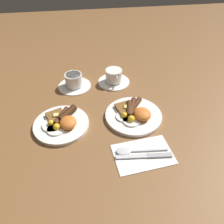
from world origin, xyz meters
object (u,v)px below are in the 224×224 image
(breakfast_plate_near, at_px, (134,114))
(teacup_near, at_px, (114,77))
(knife, at_px, (147,156))
(spoon, at_px, (129,151))
(breakfast_plate_far, at_px, (62,123))
(teacup_far, at_px, (74,81))

(breakfast_plate_near, xyz_separation_m, teacup_near, (0.27, 0.04, 0.01))
(knife, relative_size, spoon, 1.05)
(knife, bearing_deg, breakfast_plate_far, -28.82)
(breakfast_plate_far, relative_size, spoon, 1.17)
(knife, xyz_separation_m, spoon, (0.03, 0.06, 0.00))
(breakfast_plate_near, xyz_separation_m, knife, (-0.21, -0.00, -0.01))
(teacup_near, relative_size, knife, 0.81)
(knife, bearing_deg, teacup_far, -57.47)
(breakfast_plate_far, xyz_separation_m, teacup_far, (0.27, -0.06, 0.01))
(breakfast_plate_near, relative_size, teacup_far, 1.47)
(breakfast_plate_near, distance_m, breakfast_plate_far, 0.30)
(breakfast_plate_near, xyz_separation_m, spoon, (-0.18, 0.06, -0.01))
(breakfast_plate_far, distance_m, teacup_far, 0.28)
(breakfast_plate_far, xyz_separation_m, spoon, (-0.17, -0.24, -0.01))
(teacup_near, height_order, spoon, teacup_near)
(breakfast_plate_near, height_order, knife, breakfast_plate_near)
(breakfast_plate_far, bearing_deg, knife, -124.28)
(breakfast_plate_near, xyz_separation_m, teacup_far, (0.26, 0.24, 0.01))
(breakfast_plate_far, height_order, teacup_far, teacup_far)
(teacup_near, xyz_separation_m, teacup_far, (-0.01, 0.20, -0.00))
(breakfast_plate_far, distance_m, knife, 0.36)
(teacup_far, height_order, knife, teacup_far)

